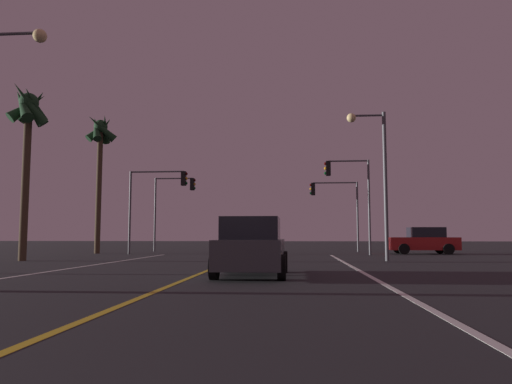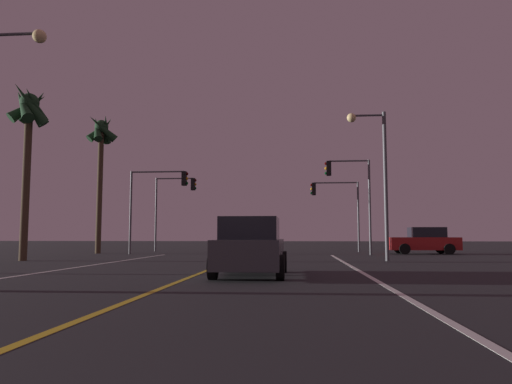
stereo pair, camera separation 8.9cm
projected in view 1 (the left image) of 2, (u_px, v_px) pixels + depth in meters
lane_edge_right at (390, 287)px, 10.93m from camera, size 0.16×35.72×0.01m
lane_center_divider at (171, 285)px, 11.34m from camera, size 0.16×35.72×0.01m
car_crossing_side at (423, 241)px, 30.70m from camera, size 4.30×2.02×1.70m
car_lead_same_lane at (252, 248)px, 14.05m from camera, size 2.02×4.30×1.70m
traffic_light_near_right at (348, 185)px, 29.45m from camera, size 2.77×0.36×5.81m
traffic_light_near_left at (158, 191)px, 30.37m from camera, size 3.76×0.36×5.26m
traffic_light_far_right at (334, 199)px, 34.90m from camera, size 3.50×0.36×5.06m
traffic_light_far_left at (174, 197)px, 35.87m from camera, size 3.13×0.36×5.49m
street_lamp_right_far at (376, 164)px, 22.62m from camera, size 1.84×0.44×7.02m
palm_tree_left_mid at (28, 120)px, 22.96m from camera, size 2.23×2.19×8.49m
palm_tree_left_far at (100, 142)px, 32.12m from camera, size 2.24×2.07×9.27m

